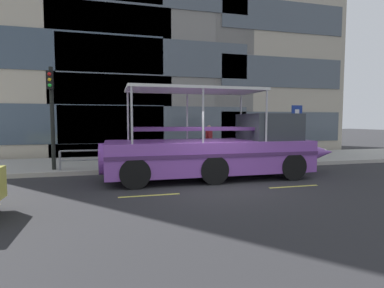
{
  "coord_description": "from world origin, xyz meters",
  "views": [
    {
      "loc": [
        -3.44,
        -9.79,
        2.19
      ],
      "look_at": [
        -0.47,
        1.47,
        1.3
      ],
      "focal_mm": 28.62,
      "sensor_mm": 36.0,
      "label": 1
    }
  ],
  "objects_px": {
    "traffic_light_pole": "(52,108)",
    "parking_sign": "(296,123)",
    "duck_tour_boat": "(222,150)",
    "pedestrian_near_bow": "(257,140)",
    "pedestrian_mid_left": "(209,140)"
  },
  "relations": [
    {
      "from": "duck_tour_boat",
      "to": "pedestrian_mid_left",
      "type": "bearing_deg",
      "value": 80.99
    },
    {
      "from": "traffic_light_pole",
      "to": "duck_tour_boat",
      "type": "bearing_deg",
      "value": -21.06
    },
    {
      "from": "pedestrian_near_bow",
      "to": "pedestrian_mid_left",
      "type": "xyz_separation_m",
      "value": [
        -2.82,
        -0.51,
        0.09
      ]
    },
    {
      "from": "duck_tour_boat",
      "to": "pedestrian_near_bow",
      "type": "xyz_separation_m",
      "value": [
        3.34,
        3.74,
        0.08
      ]
    },
    {
      "from": "traffic_light_pole",
      "to": "parking_sign",
      "type": "relative_size",
      "value": 1.5
    },
    {
      "from": "duck_tour_boat",
      "to": "traffic_light_pole",
      "type": "bearing_deg",
      "value": 158.94
    },
    {
      "from": "traffic_light_pole",
      "to": "pedestrian_mid_left",
      "type": "xyz_separation_m",
      "value": [
        6.94,
        0.75,
        -1.45
      ]
    },
    {
      "from": "traffic_light_pole",
      "to": "parking_sign",
      "type": "height_order",
      "value": "traffic_light_pole"
    },
    {
      "from": "duck_tour_boat",
      "to": "pedestrian_near_bow",
      "type": "bearing_deg",
      "value": 48.28
    },
    {
      "from": "traffic_light_pole",
      "to": "parking_sign",
      "type": "xyz_separation_m",
      "value": [
        11.39,
        0.16,
        -0.64
      ]
    },
    {
      "from": "pedestrian_near_bow",
      "to": "pedestrian_mid_left",
      "type": "bearing_deg",
      "value": -169.7
    },
    {
      "from": "parking_sign",
      "to": "pedestrian_mid_left",
      "type": "height_order",
      "value": "parking_sign"
    },
    {
      "from": "traffic_light_pole",
      "to": "duck_tour_boat",
      "type": "distance_m",
      "value": 7.08
    },
    {
      "from": "parking_sign",
      "to": "duck_tour_boat",
      "type": "height_order",
      "value": "duck_tour_boat"
    },
    {
      "from": "duck_tour_boat",
      "to": "pedestrian_mid_left",
      "type": "distance_m",
      "value": 3.27
    }
  ]
}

